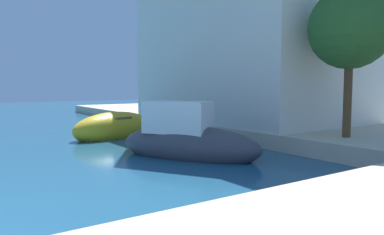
# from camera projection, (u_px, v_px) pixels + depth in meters

# --- Properties ---
(quay_promenade) EXTENTS (44.00, 32.00, 0.50)m
(quay_promenade) POSITION_uv_depth(u_px,v_px,m) (150.00, 191.00, 6.46)
(quay_promenade) COLOR beige
(quay_promenade) RESTS_ON ground
(moored_boat_0) EXTENTS (3.96, 2.39, 1.28)m
(moored_boat_0) POSITION_uv_depth(u_px,v_px,m) (115.00, 128.00, 14.78)
(moored_boat_0) COLOR gold
(moored_boat_0) RESTS_ON ground
(moored_boat_3) EXTENTS (3.28, 4.31, 1.85)m
(moored_boat_3) POSITION_uv_depth(u_px,v_px,m) (187.00, 140.00, 10.72)
(moored_boat_3) COLOR #3F3F47
(moored_boat_3) RESTS_ON ground
(waterfront_building_main) EXTENTS (6.27, 10.24, 8.05)m
(waterfront_building_main) POSITION_uv_depth(u_px,v_px,m) (246.00, 27.00, 16.88)
(waterfront_building_main) COLOR silver
(waterfront_building_main) RESTS_ON quay_promenade
(quayside_tree) EXTENTS (2.39, 2.39, 4.39)m
(quayside_tree) POSITION_uv_depth(u_px,v_px,m) (350.00, 28.00, 10.94)
(quayside_tree) COLOR brown
(quayside_tree) RESTS_ON quay_promenade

